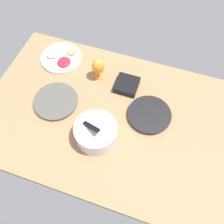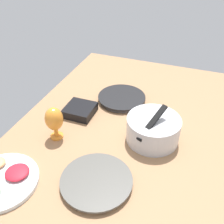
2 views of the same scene
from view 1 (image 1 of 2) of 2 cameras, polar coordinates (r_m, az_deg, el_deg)
ground_plane at (r=155.07cm, az=-0.84°, el=-1.21°), size 160.00×104.00×4.00cm
dinner_plate_left at (r=153.68cm, az=8.72°, el=-0.65°), size 27.25×27.25×2.83cm
dinner_plate_right at (r=161.36cm, az=-13.02°, el=2.46°), size 28.61×28.61×2.54cm
mixing_bowl at (r=141.23cm, az=-3.81°, el=-4.75°), size 25.44×24.78×18.28cm
fruit_platter at (r=183.72cm, az=-11.86°, el=12.40°), size 29.20×29.20×5.10cm
hurricane_glass_orange at (r=162.79cm, az=-3.29°, el=10.54°), size 8.43×8.43×16.84cm
square_bowl_black at (r=163.49cm, az=3.49°, el=6.40°), size 14.95×14.95×4.56cm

